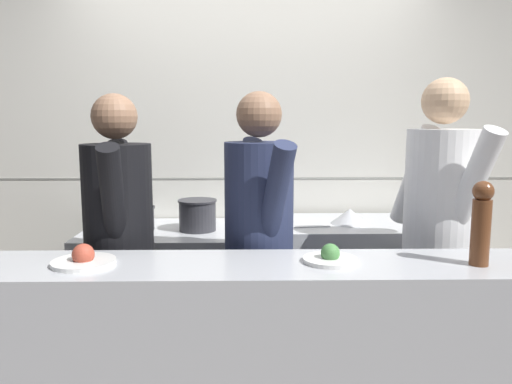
% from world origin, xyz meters
% --- Properties ---
extents(wall_back_tiled, '(8.00, 0.06, 2.60)m').
position_xyz_m(wall_back_tiled, '(0.00, 1.34, 1.30)').
color(wall_back_tiled, silver).
rests_on(wall_back_tiled, ground_plane).
extents(oven_range, '(1.04, 0.71, 0.87)m').
position_xyz_m(oven_range, '(-0.53, 0.94, 0.43)').
color(oven_range, '#232326').
rests_on(oven_range, ground_plane).
extents(prep_counter, '(1.28, 0.65, 0.91)m').
position_xyz_m(prep_counter, '(0.66, 0.94, 0.45)').
color(prep_counter, '#B7BABF').
rests_on(prep_counter, ground_plane).
extents(pass_counter, '(2.89, 0.45, 0.97)m').
position_xyz_m(pass_counter, '(0.13, -0.17, 0.48)').
color(pass_counter, '#B7BABF').
rests_on(pass_counter, ground_plane).
extents(stock_pot, '(0.26, 0.26, 0.15)m').
position_xyz_m(stock_pot, '(-0.72, 0.93, 0.95)').
color(stock_pot, '#2D2D33').
rests_on(stock_pot, oven_range).
extents(sauce_pot, '(0.24, 0.24, 0.20)m').
position_xyz_m(sauce_pot, '(-0.32, 0.91, 0.97)').
color(sauce_pot, '#2D2D33').
rests_on(sauce_pot, oven_range).
extents(mixing_bowl_steel, '(0.24, 0.24, 0.10)m').
position_xyz_m(mixing_bowl_steel, '(0.64, 0.91, 0.95)').
color(mixing_bowl_steel, '#B7BABF').
rests_on(mixing_bowl_steel, prep_counter).
extents(chefs_knife, '(0.38, 0.07, 0.02)m').
position_xyz_m(chefs_knife, '(0.27, 0.81, 0.91)').
color(chefs_knife, '#B7BABF').
rests_on(chefs_knife, prep_counter).
extents(plated_dish_main, '(0.26, 0.26, 0.09)m').
position_xyz_m(plated_dish_main, '(-0.69, -0.17, 0.99)').
color(plated_dish_main, white).
rests_on(plated_dish_main, pass_counter).
extents(plated_dish_appetiser, '(0.23, 0.23, 0.08)m').
position_xyz_m(plated_dish_appetiser, '(0.34, -0.15, 0.99)').
color(plated_dish_appetiser, white).
rests_on(plated_dish_appetiser, pass_counter).
extents(pepper_mill, '(0.08, 0.08, 0.35)m').
position_xyz_m(pepper_mill, '(0.94, -0.20, 1.15)').
color(pepper_mill, brown).
rests_on(pepper_mill, pass_counter).
extents(chef_head_cook, '(0.39, 0.74, 1.69)m').
position_xyz_m(chef_head_cook, '(-0.66, 0.29, 0.94)').
color(chef_head_cook, black).
rests_on(chef_head_cook, ground_plane).
extents(chef_sous, '(0.44, 0.73, 1.70)m').
position_xyz_m(chef_sous, '(0.05, 0.28, 0.94)').
color(chef_sous, black).
rests_on(chef_sous, ground_plane).
extents(chef_line, '(0.46, 0.76, 1.77)m').
position_xyz_m(chef_line, '(0.99, 0.36, 0.98)').
color(chef_line, black).
rests_on(chef_line, ground_plane).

